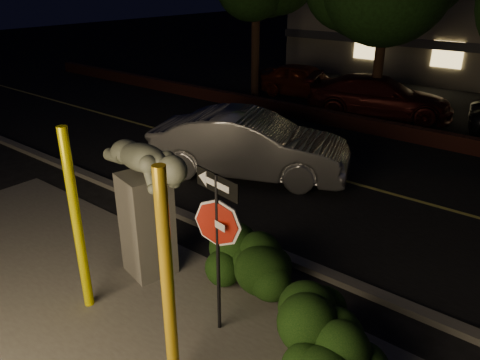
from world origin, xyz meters
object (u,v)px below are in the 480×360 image
Objects in this scene: sculpture at (146,194)px; parked_car_red at (304,81)px; parked_car_darkred at (379,97)px; yellow_pole_left at (77,223)px; yellow_pole_right at (168,288)px; silver_sedan at (249,145)px; signpost at (217,224)px.

parked_car_red is (-4.98, 13.32, -0.86)m from sculpture.
parked_car_red is 4.06m from parked_car_darkred.
sculpture is at bearing 85.48° from yellow_pole_left.
yellow_pole_right is 1.22× the size of sculpture.
sculpture is 0.49× the size of silver_sedan.
signpost is 15.37m from parked_car_red.
sculpture is at bearing -163.72° from parked_car_red.
yellow_pole_right reaches higher than parked_car_red.
parked_car_darkred is (-3.00, 12.63, -1.05)m from signpost.
yellow_pole_left is 2.26m from signpost.
parked_car_darkred is (3.93, -1.05, 0.05)m from parked_car_red.
sculpture is at bearing 174.38° from silver_sedan.
sculpture is (-2.21, 1.56, 0.01)m from yellow_pole_right.
yellow_pole_left is at bearing 170.08° from silver_sedan.
yellow_pole_left is at bearing -81.14° from sculpture.
yellow_pole_right is at bearing -7.15° from yellow_pole_left.
parked_car_darkred is at bearing 108.29° from sculpture.
sculpture is (-1.94, 0.36, -0.24)m from signpost.
yellow_pole_right is 0.60× the size of silver_sedan.
sculpture is 4.98m from silver_sedan.
signpost is at bearing -168.82° from silver_sedan.
silver_sedan is at bearing 119.97° from sculpture.
yellow_pole_left is at bearing -165.73° from parked_car_red.
yellow_pole_left reaches higher than sculpture.
yellow_pole_right is at bearing -67.28° from signpost.
yellow_pole_right is at bearing -172.29° from silver_sedan.
signpost is 13.02m from parked_car_darkred.
parked_car_darkred is at bearing -109.15° from parked_car_red.
silver_sedan is (-3.62, 6.29, -0.71)m from yellow_pole_right.
parked_car_darkred is (-3.27, 13.84, -0.80)m from yellow_pole_right.
signpost is 1.00× the size of sculpture.
silver_sedan reaches higher than parked_car_darkred.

